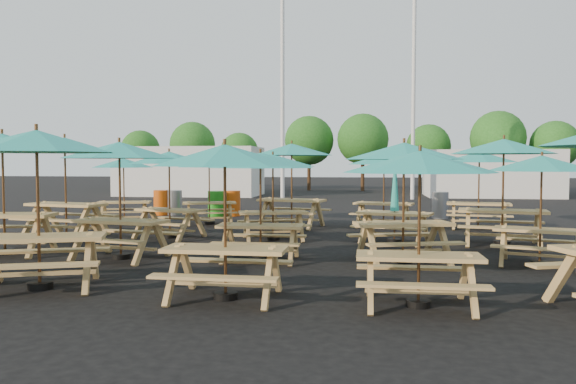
# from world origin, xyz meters

# --- Properties ---
(ground) EXTENTS (120.00, 120.00, 0.00)m
(ground) POSITION_xyz_m (0.00, 0.00, 0.00)
(ground) COLOR black
(ground) RESTS_ON ground
(picnic_unit_1) EXTENTS (2.80, 2.80, 2.52)m
(picnic_unit_1) POSITION_xyz_m (-5.33, -2.92, 2.20)
(picnic_unit_1) COLOR tan
(picnic_unit_1) RESTS_ON ground
(picnic_unit_2) EXTENTS (2.93, 2.93, 2.56)m
(picnic_unit_2) POSITION_xyz_m (-5.52, -0.15, 2.24)
(picnic_unit_2) COLOR tan
(picnic_unit_2) RESTS_ON ground
(picnic_unit_3) EXTENTS (2.45, 2.45, 2.05)m
(picnic_unit_3) POSITION_xyz_m (-5.39, 3.05, 1.79)
(picnic_unit_3) COLOR tan
(picnic_unit_3) RESTS_ON ground
(picnic_unit_4) EXTENTS (2.99, 2.99, 2.41)m
(picnic_unit_4) POSITION_xyz_m (-2.76, -5.82, 2.10)
(picnic_unit_4) COLOR tan
(picnic_unit_4) RESTS_ON ground
(picnic_unit_5) EXTENTS (2.63, 2.63, 2.33)m
(picnic_unit_5) POSITION_xyz_m (-2.69, -3.15, 2.03)
(picnic_unit_5) COLOR tan
(picnic_unit_5) RESTS_ON ground
(picnic_unit_6) EXTENTS (2.69, 2.69, 2.20)m
(picnic_unit_6) POSITION_xyz_m (-2.79, -0.05, 1.92)
(picnic_unit_6) COLOR tan
(picnic_unit_6) RESTS_ON ground
(picnic_unit_7) EXTENTS (2.52, 2.52, 2.06)m
(picnic_unit_7) POSITION_xyz_m (-2.66, 3.11, 1.80)
(picnic_unit_7) COLOR tan
(picnic_unit_7) RESTS_ON ground
(picnic_unit_8) EXTENTS (2.14, 2.14, 2.17)m
(picnic_unit_8) POSITION_xyz_m (0.16, -6.04, 1.89)
(picnic_unit_8) COLOR tan
(picnic_unit_8) RESTS_ON ground
(picnic_unit_9) EXTENTS (2.07, 2.07, 2.11)m
(picnic_unit_9) POSITION_xyz_m (0.08, -2.98, 1.84)
(picnic_unit_9) COLOR tan
(picnic_unit_9) RESTS_ON ground
(picnic_unit_10) EXTENTS (2.57, 2.57, 2.12)m
(picnic_unit_10) POSITION_xyz_m (-0.15, -0.09, 1.85)
(picnic_unit_10) COLOR tan
(picnic_unit_10) RESTS_ON ground
(picnic_unit_11) EXTENTS (2.92, 2.92, 2.48)m
(picnic_unit_11) POSITION_xyz_m (-0.06, 2.72, 2.16)
(picnic_unit_11) COLOR tan
(picnic_unit_11) RESTS_ON ground
(picnic_unit_12) EXTENTS (2.03, 2.03, 2.07)m
(picnic_unit_12) POSITION_xyz_m (2.78, -6.10, 1.81)
(picnic_unit_12) COLOR tan
(picnic_unit_12) RESTS_ON ground
(picnic_unit_13) EXTENTS (2.78, 2.78, 2.30)m
(picnic_unit_13) POSITION_xyz_m (2.80, -2.80, 2.00)
(picnic_unit_13) COLOR tan
(picnic_unit_13) RESTS_ON ground
(picnic_unit_14) EXTENTS (2.07, 1.93, 2.18)m
(picnic_unit_14) POSITION_xyz_m (2.77, -0.16, 0.90)
(picnic_unit_14) COLOR tan
(picnic_unit_14) RESTS_ON ground
(picnic_unit_15) EXTENTS (2.55, 2.55, 2.17)m
(picnic_unit_15) POSITION_xyz_m (2.62, 3.06, 1.89)
(picnic_unit_15) COLOR tan
(picnic_unit_15) RESTS_ON ground
(picnic_unit_17) EXTENTS (2.50, 2.50, 2.05)m
(picnic_unit_17) POSITION_xyz_m (5.27, -2.80, 1.79)
(picnic_unit_17) COLOR tan
(picnic_unit_17) RESTS_ON ground
(picnic_unit_18) EXTENTS (2.78, 2.78, 2.46)m
(picnic_unit_18) POSITION_xyz_m (5.20, -0.24, 2.15)
(picnic_unit_18) COLOR tan
(picnic_unit_18) RESTS_ON ground
(picnic_unit_19) EXTENTS (2.47, 2.47, 2.24)m
(picnic_unit_19) POSITION_xyz_m (5.30, 3.04, 1.95)
(picnic_unit_19) COLOR tan
(picnic_unit_19) RESTS_ON ground
(waste_bin_0) EXTENTS (0.56, 0.56, 0.90)m
(waste_bin_0) POSITION_xyz_m (-5.25, 5.89, 0.45)
(waste_bin_0) COLOR #C64B0B
(waste_bin_0) RESTS_ON ground
(waste_bin_1) EXTENTS (0.56, 0.56, 0.90)m
(waste_bin_1) POSITION_xyz_m (-4.79, 5.97, 0.45)
(waste_bin_1) COLOR gray
(waste_bin_1) RESTS_ON ground
(waste_bin_2) EXTENTS (0.56, 0.56, 0.90)m
(waste_bin_2) POSITION_xyz_m (-3.13, 5.59, 0.45)
(waste_bin_2) COLOR #1E8718
(waste_bin_2) RESTS_ON ground
(waste_bin_3) EXTENTS (0.56, 0.56, 0.90)m
(waste_bin_3) POSITION_xyz_m (-2.60, 5.89, 0.45)
(waste_bin_3) COLOR #C64B0B
(waste_bin_3) RESTS_ON ground
(waste_bin_4) EXTENTS (0.56, 0.56, 0.90)m
(waste_bin_4) POSITION_xyz_m (4.62, 6.07, 0.45)
(waste_bin_4) COLOR gray
(waste_bin_4) RESTS_ON ground
(mast_0) EXTENTS (0.20, 0.20, 12.00)m
(mast_0) POSITION_xyz_m (-2.00, 14.00, 6.00)
(mast_0) COLOR silver
(mast_0) RESTS_ON ground
(mast_1) EXTENTS (0.20, 0.20, 12.00)m
(mast_1) POSITION_xyz_m (4.50, 16.00, 6.00)
(mast_1) COLOR silver
(mast_1) RESTS_ON ground
(event_tent_0) EXTENTS (8.00, 4.00, 2.80)m
(event_tent_0) POSITION_xyz_m (-8.00, 18.00, 1.40)
(event_tent_0) COLOR silver
(event_tent_0) RESTS_ON ground
(event_tent_1) EXTENTS (7.00, 4.00, 2.60)m
(event_tent_1) POSITION_xyz_m (9.00, 19.00, 1.30)
(event_tent_1) COLOR silver
(event_tent_1) RESTS_ON ground
(tree_0) EXTENTS (2.80, 2.80, 4.24)m
(tree_0) POSITION_xyz_m (-14.07, 25.25, 2.83)
(tree_0) COLOR #382314
(tree_0) RESTS_ON ground
(tree_1) EXTENTS (3.11, 3.11, 4.72)m
(tree_1) POSITION_xyz_m (-9.74, 23.90, 3.15)
(tree_1) COLOR #382314
(tree_1) RESTS_ON ground
(tree_2) EXTENTS (2.59, 2.59, 3.93)m
(tree_2) POSITION_xyz_m (-6.39, 23.65, 2.62)
(tree_2) COLOR #382314
(tree_2) RESTS_ON ground
(tree_3) EXTENTS (3.36, 3.36, 5.09)m
(tree_3) POSITION_xyz_m (-1.75, 24.72, 3.41)
(tree_3) COLOR #382314
(tree_3) RESTS_ON ground
(tree_4) EXTENTS (3.41, 3.41, 5.17)m
(tree_4) POSITION_xyz_m (1.90, 24.26, 3.46)
(tree_4) COLOR #382314
(tree_4) RESTS_ON ground
(tree_5) EXTENTS (2.94, 2.94, 4.45)m
(tree_5) POSITION_xyz_m (6.22, 24.67, 2.97)
(tree_5) COLOR #382314
(tree_5) RESTS_ON ground
(tree_6) EXTENTS (3.38, 3.38, 5.13)m
(tree_6) POSITION_xyz_m (10.23, 22.90, 3.43)
(tree_6) COLOR #382314
(tree_6) RESTS_ON ground
(tree_7) EXTENTS (2.95, 2.95, 4.48)m
(tree_7) POSITION_xyz_m (13.63, 22.92, 2.99)
(tree_7) COLOR #382314
(tree_7) RESTS_ON ground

